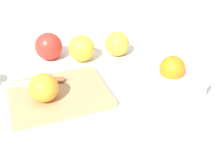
{
  "coord_description": "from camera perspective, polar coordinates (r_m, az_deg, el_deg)",
  "views": [
    {
      "loc": [
        0.31,
        0.54,
        0.4
      ],
      "look_at": [
        -0.02,
        0.07,
        0.04
      ],
      "focal_mm": 45.63,
      "sensor_mm": 36.0,
      "label": 1
    }
  ],
  "objects": [
    {
      "name": "apple_front_left_2",
      "position": [
        0.85,
        -6.13,
        7.1
      ],
      "size": [
        0.08,
        0.08,
        0.08
      ],
      "primitive_type": "sphere",
      "color": "gold",
      "rests_on": "ground_plane"
    },
    {
      "name": "ground_plane",
      "position": [
        0.74,
        -4.18,
        -0.46
      ],
      "size": [
        2.4,
        2.4,
        0.0
      ],
      "primitive_type": "plane",
      "color": "silver"
    },
    {
      "name": "cutting_board",
      "position": [
        0.71,
        -10.74,
        -1.9
      ],
      "size": [
        0.27,
        0.23,
        0.02
      ],
      "primitive_type": "cube",
      "rotation": [
        0.0,
        0.0,
        -0.23
      ],
      "color": "tan",
      "rests_on": "ground_plane"
    },
    {
      "name": "apple_front_left",
      "position": [
        0.88,
        1.03,
        8.06
      ],
      "size": [
        0.08,
        0.08,
        0.08
      ],
      "primitive_type": "sphere",
      "color": "gold",
      "rests_on": "ground_plane"
    },
    {
      "name": "bowl",
      "position": [
        0.72,
        11.79,
        1.38
      ],
      "size": [
        0.19,
        0.19,
        0.09
      ],
      "color": "silver",
      "rests_on": "ground_plane"
    },
    {
      "name": "knife",
      "position": [
        0.73,
        -13.85,
        0.51
      ],
      "size": [
        0.14,
        0.09,
        0.01
      ],
      "color": "silver",
      "rests_on": "cutting_board"
    },
    {
      "name": "apple_front_center",
      "position": [
        0.88,
        -12.57,
        7.37
      ],
      "size": [
        0.08,
        0.08,
        0.08
      ],
      "primitive_type": "sphere",
      "color": "red",
      "rests_on": "ground_plane"
    },
    {
      "name": "orange_on_board",
      "position": [
        0.65,
        -13.52,
        -0.72
      ],
      "size": [
        0.07,
        0.07,
        0.07
      ],
      "primitive_type": "sphere",
      "color": "orange",
      "rests_on": "cutting_board"
    }
  ]
}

